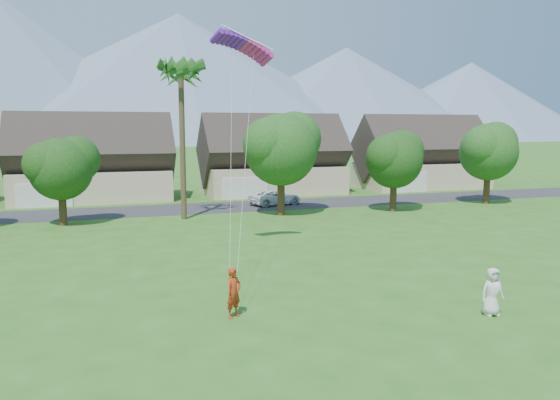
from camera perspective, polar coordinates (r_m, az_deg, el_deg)
name	(u,v)px	position (r m, az deg, el deg)	size (l,w,h in m)	color
ground	(378,357)	(18.37, 10.17, -15.86)	(500.00, 500.00, 0.00)	#2D6019
street	(197,208)	(49.98, -8.62, -0.86)	(90.00, 7.00, 0.01)	#2D2D30
kite_flyer	(234,293)	(21.32, -4.86, -9.62)	(0.71, 0.47, 1.95)	#A52F12
watcher	(492,292)	(23.00, 21.31, -8.91)	(0.93, 0.60, 1.89)	silver
parked_car	(275,197)	(51.62, -0.49, 0.27)	(2.34, 5.08, 1.41)	white
mountain_ridge	(138,82)	(276.26, -14.60, 11.87)	(540.00, 240.00, 70.00)	slate
houses_row	(187,164)	(58.54, -9.68, 3.72)	(72.75, 8.19, 8.86)	beige
tree_row	(195,158)	(43.33, -8.89, 4.34)	(62.27, 6.67, 8.45)	#47301C
fan_palm	(181,68)	(43.94, -10.34, 13.38)	(3.00, 3.00, 13.80)	#4C3D26
parafoil_kite	(243,44)	(30.83, -3.91, 15.97)	(3.62, 1.36, 0.50)	#6418B6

